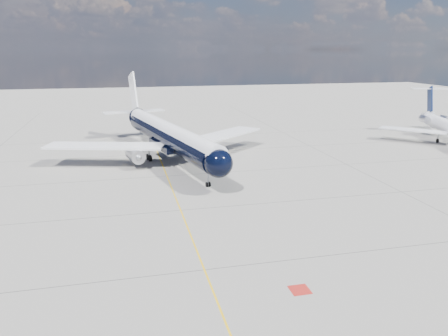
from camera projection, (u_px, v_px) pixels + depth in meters
The scene contains 5 objects.
ground at pixel (164, 168), 70.89m from camera, with size 320.00×320.00×0.00m, color gray.
taxiway_centerline at pixel (167, 176), 66.20m from camera, with size 0.16×160.00×0.01m, color #E9B20C.
red_marking at pixel (300, 290), 34.87m from camera, with size 1.60×1.60×0.01m, color maroon.
main_airliner at pixel (166, 134), 75.43m from camera, with size 39.43×48.66×14.18m.
regional_jet at pixel (448, 126), 89.82m from camera, with size 25.95×30.54×10.62m.
Camera 1 is at (-6.31, -38.83, 18.58)m, focal length 35.00 mm.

